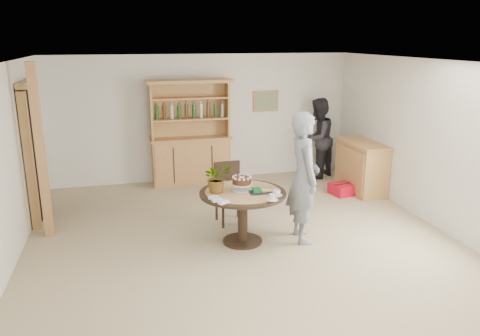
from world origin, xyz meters
name	(u,v)px	position (x,y,z in m)	size (l,w,h in m)	color
ground	(248,250)	(0.00, 0.00, 0.00)	(7.00, 7.00, 0.00)	tan
room_shell	(249,124)	(0.00, 0.01, 1.74)	(6.04, 7.04, 2.52)	white
doorway	(34,150)	(-2.93, 2.00, 1.11)	(0.13, 1.10, 2.18)	black
pine_post	(41,152)	(-2.70, 1.20, 1.25)	(0.12, 0.12, 2.50)	tan
hutch	(191,149)	(-0.30, 3.24, 0.69)	(1.62, 0.54, 2.04)	tan
sideboard	(361,166)	(2.74, 2.00, 0.47)	(0.54, 1.26, 0.94)	tan
dining_table	(243,202)	(-0.01, 0.27, 0.60)	(1.20, 1.20, 0.76)	black
dining_chair	(229,189)	(-0.01, 1.10, 0.54)	(0.45, 0.45, 0.95)	black
birthday_cake	(242,182)	(-0.01, 0.32, 0.88)	(0.30, 0.30, 0.20)	white
flower_vase	(217,177)	(-0.36, 0.32, 0.97)	(0.38, 0.33, 0.42)	#3F7233
gift_tray	(260,191)	(0.21, 0.15, 0.79)	(0.30, 0.20, 0.08)	black
coffee_cup_a	(277,193)	(0.39, -0.01, 0.80)	(0.15, 0.15, 0.09)	white
coffee_cup_b	(272,198)	(0.27, -0.18, 0.79)	(0.15, 0.15, 0.08)	white
napkins	(218,200)	(-0.42, -0.04, 0.77)	(0.24, 0.33, 0.03)	white
teen_boy	(304,177)	(0.84, 0.17, 0.93)	(0.67, 0.44, 1.85)	slate
adult_person	(317,138)	(2.26, 3.00, 0.82)	(0.80, 0.62, 1.64)	black
red_suitcase	(347,188)	(2.41, 1.88, 0.10)	(0.67, 0.52, 0.21)	red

